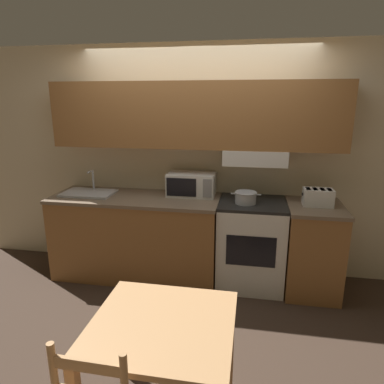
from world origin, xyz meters
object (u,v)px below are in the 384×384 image
object	(u,v)px
cooking_pot	(246,197)
sink_basin	(89,193)
toaster	(318,197)
microwave	(191,184)
stove_range	(251,243)
dining_table	(162,340)

from	to	relation	value
cooking_pot	sink_basin	size ratio (longest dim) A/B	0.54
toaster	sink_basin	distance (m)	2.46
microwave	toaster	xyz separation A→B (m)	(1.31, -0.16, -0.04)
stove_range	toaster	size ratio (longest dim) A/B	3.11
stove_range	cooking_pot	distance (m)	0.54
stove_range	sink_basin	size ratio (longest dim) A/B	1.65
cooking_pot	toaster	bearing A→B (deg)	3.72
toaster	dining_table	bearing A→B (deg)	-121.91
sink_basin	cooking_pot	bearing A→B (deg)	-1.44
cooking_pot	toaster	size ratio (longest dim) A/B	1.02
stove_range	cooking_pot	size ratio (longest dim) A/B	3.06
stove_range	dining_table	distance (m)	1.90
sink_basin	dining_table	distance (m)	2.27
toaster	stove_range	bearing A→B (deg)	178.52
dining_table	toaster	bearing A→B (deg)	58.09
stove_range	cooking_pot	bearing A→B (deg)	-140.05
dining_table	cooking_pot	bearing A→B (deg)	76.69
stove_range	microwave	world-z (taller)	microwave
cooking_pot	dining_table	world-z (taller)	cooking_pot
cooking_pot	sink_basin	xyz separation A→B (m)	(-1.75, 0.04, -0.05)
toaster	sink_basin	bearing A→B (deg)	-179.95
cooking_pot	toaster	distance (m)	0.71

